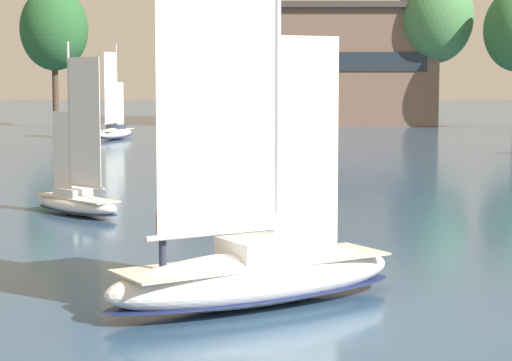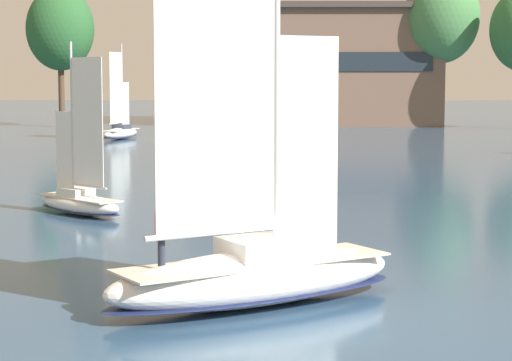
{
  "view_description": "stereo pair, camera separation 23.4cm",
  "coord_description": "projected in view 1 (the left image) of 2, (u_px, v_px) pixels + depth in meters",
  "views": [
    {
      "loc": [
        0.17,
        -27.22,
        6.47
      ],
      "look_at": [
        0.0,
        3.0,
        3.16
      ],
      "focal_mm": 70.0,
      "sensor_mm": 36.0,
      "label": 1
    },
    {
      "loc": [
        0.41,
        -27.21,
        6.47
      ],
      "look_at": [
        0.0,
        3.0,
        3.16
      ],
      "focal_mm": 70.0,
      "sensor_mm": 36.0,
      "label": 2
    }
  ],
  "objects": [
    {
      "name": "tree_shore_left",
      "position": [
        435.0,
        17.0,
        117.15
      ],
      "size": [
        8.91,
        8.91,
        18.34
      ],
      "color": "#4C3828",
      "rests_on": "ground"
    },
    {
      "name": "waterfront_building",
      "position": [
        308.0,
        65.0,
        124.52
      ],
      "size": [
        31.13,
        18.27,
        14.58
      ],
      "color": "brown",
      "rests_on": "ground"
    },
    {
      "name": "tree_shore_right",
      "position": [
        54.0,
        29.0,
        115.57
      ],
      "size": [
        7.88,
        7.88,
        16.23
      ],
      "color": "#4C3828",
      "rests_on": "ground"
    },
    {
      "name": "sailboat_moored_outer_mooring",
      "position": [
        77.0,
        200.0,
        45.23
      ],
      "size": [
        5.15,
        5.11,
        7.81
      ],
      "color": "white",
      "rests_on": "ground"
    },
    {
      "name": "ground_plane",
      "position": [
        255.0,
        305.0,
        27.76
      ],
      "size": [
        400.0,
        400.0,
        0.0
      ],
      "primitive_type": "plane",
      "color": "#2D4C6B"
    },
    {
      "name": "sailboat_moored_mid_channel",
      "position": [
        115.0,
        131.0,
        95.89
      ],
      "size": [
        3.64,
        6.89,
        9.13
      ],
      "color": "white",
      "rests_on": "ground"
    },
    {
      "name": "sailboat_main",
      "position": [
        256.0,
        269.0,
        27.65
      ],
      "size": [
        9.08,
        7.05,
        12.55
      ],
      "color": "white",
      "rests_on": "ground"
    }
  ]
}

